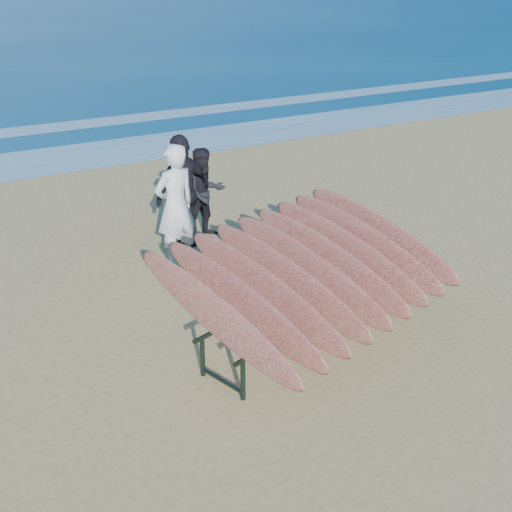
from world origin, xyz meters
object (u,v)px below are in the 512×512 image
object	(u,v)px
surfboard_rack	(309,271)
person_white	(175,206)
person_dark_a	(205,193)
person_dark_b	(183,193)

from	to	relation	value
surfboard_rack	person_white	world-z (taller)	person_white
person_dark_a	person_dark_b	xyz separation A→B (m)	(-0.52, -0.28, 0.18)
person_white	person_dark_a	distance (m)	1.22
person_white	person_dark_a	size ratio (longest dim) A/B	1.23
surfboard_rack	person_dark_a	bearing A→B (deg)	68.21
surfboard_rack	person_white	bearing A→B (deg)	84.25
person_white	person_dark_b	world-z (taller)	person_white
person_white	person_dark_a	world-z (taller)	person_white
person_white	person_dark_a	bearing A→B (deg)	-149.94
surfboard_rack	person_dark_a	size ratio (longest dim) A/B	2.39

